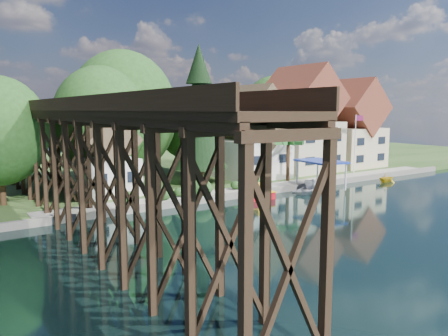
{
  "coord_description": "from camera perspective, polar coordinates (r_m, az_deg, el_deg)",
  "views": [
    {
      "loc": [
        -25.04,
        -25.64,
        8.55
      ],
      "look_at": [
        -3.41,
        6.0,
        3.43
      ],
      "focal_mm": 35.0,
      "sensor_mm": 36.0,
      "label": 1
    }
  ],
  "objects": [
    {
      "name": "bg_trees",
      "position": [
        53.65,
        -5.34,
        6.23
      ],
      "size": [
        49.9,
        13.3,
        10.57
      ],
      "color": "#382314",
      "rests_on": "bank"
    },
    {
      "name": "boat_white_a",
      "position": [
        46.12,
        11.02,
        -2.75
      ],
      "size": [
        4.01,
        3.22,
        0.74
      ],
      "primitive_type": "imported",
      "rotation": [
        0.0,
        0.0,
        1.78
      ],
      "color": "white",
      "rests_on": "ground"
    },
    {
      "name": "flagpole",
      "position": [
        56.82,
        16.87,
        3.78
      ],
      "size": [
        1.15,
        0.32,
        7.47
      ],
      "color": "white",
      "rests_on": "bank"
    },
    {
      "name": "boat_yellow",
      "position": [
        55.49,
        20.48,
        -1.07
      ],
      "size": [
        2.64,
        2.35,
        1.28
      ],
      "primitive_type": "imported",
      "rotation": [
        0.0,
        0.0,
        1.46
      ],
      "color": "gold",
      "rests_on": "ground"
    },
    {
      "name": "house_right",
      "position": [
        65.16,
        15.92,
        4.88
      ],
      "size": [
        8.15,
        8.64,
        12.45
      ],
      "color": "beige",
      "rests_on": "bank"
    },
    {
      "name": "trestle_bridge",
      "position": [
        32.27,
        -17.92,
        1.54
      ],
      "size": [
        4.12,
        44.18,
        9.3
      ],
      "color": "black",
      "rests_on": "ground"
    },
    {
      "name": "conifer",
      "position": [
        46.82,
        -3.27,
        6.53
      ],
      "size": [
        6.06,
        6.06,
        14.91
      ],
      "color": "#382314",
      "rests_on": "bank"
    },
    {
      "name": "house_left",
      "position": [
        52.65,
        3.22,
        3.88
      ],
      "size": [
        7.64,
        8.64,
        11.02
      ],
      "color": "silver",
      "rests_on": "bank"
    },
    {
      "name": "boat_canopy",
      "position": [
        47.25,
        12.48,
        -1.28
      ],
      "size": [
        4.25,
        5.46,
        3.27
      ],
      "color": "silver",
      "rests_on": "ground"
    },
    {
      "name": "palm_tree",
      "position": [
        49.69,
        8.4,
        3.13
      ],
      "size": [
        3.88,
        3.88,
        4.86
      ],
      "color": "#382314",
      "rests_on": "bank"
    },
    {
      "name": "shrubs",
      "position": [
        41.1,
        -3.94,
        -2.67
      ],
      "size": [
        15.76,
        2.47,
        1.7
      ],
      "color": "#1B4217",
      "rests_on": "bank"
    },
    {
      "name": "seawall",
      "position": [
        45.2,
        6.34,
        -2.94
      ],
      "size": [
        60.0,
        0.4,
        0.62
      ],
      "primitive_type": "cube",
      "color": "slate",
      "rests_on": "ground"
    },
    {
      "name": "ground",
      "position": [
        36.85,
        9.74,
        -5.92
      ],
      "size": [
        140.0,
        140.0,
        0.0
      ],
      "primitive_type": "plane",
      "color": "black",
      "rests_on": "ground"
    },
    {
      "name": "shed",
      "position": [
        42.79,
        -14.98,
        1.01
      ],
      "size": [
        5.09,
        5.4,
        7.85
      ],
      "color": "silver",
      "rests_on": "bank"
    },
    {
      "name": "bank",
      "position": [
        65.22,
        -11.49,
        0.14
      ],
      "size": [
        140.0,
        52.0,
        0.5
      ],
      "primitive_type": "cube",
      "color": "#28441B",
      "rests_on": "ground"
    },
    {
      "name": "promenade",
      "position": [
        47.42,
        7.16,
        -2.19
      ],
      "size": [
        50.0,
        2.6,
        0.06
      ],
      "primitive_type": "cube",
      "color": "gray",
      "rests_on": "bank"
    },
    {
      "name": "tugboat",
      "position": [
        42.14,
        4.73,
        -3.28
      ],
      "size": [
        2.92,
        1.73,
        2.05
      ],
      "color": "#B70C15",
      "rests_on": "ground"
    },
    {
      "name": "house_center",
      "position": [
        58.86,
        9.92,
        5.42
      ],
      "size": [
        8.65,
        9.18,
        13.89
      ],
      "color": "#C0B396",
      "rests_on": "bank"
    }
  ]
}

